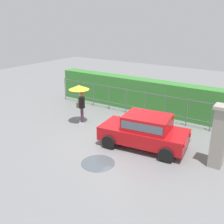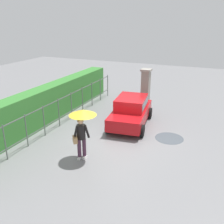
# 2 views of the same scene
# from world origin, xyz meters

# --- Properties ---
(ground_plane) EXTENTS (40.00, 40.00, 0.00)m
(ground_plane) POSITION_xyz_m (0.00, 0.00, 0.00)
(ground_plane) COLOR slate
(car) EXTENTS (3.89, 2.23, 1.48)m
(car) POSITION_xyz_m (1.51, 0.07, 0.80)
(car) COLOR #B71116
(car) RESTS_ON ground
(pedestrian) EXTENTS (1.06, 1.06, 2.10)m
(pedestrian) POSITION_xyz_m (-2.54, 0.62, 1.60)
(pedestrian) COLOR #47283D
(pedestrian) RESTS_ON ground
(gate_pillar) EXTENTS (0.60, 0.60, 2.42)m
(gate_pillar) POSITION_xyz_m (4.47, 0.17, 1.24)
(gate_pillar) COLOR gray
(gate_pillar) RESTS_ON ground
(fence_section) EXTENTS (12.15, 0.05, 1.50)m
(fence_section) POSITION_xyz_m (-0.19, 3.36, 0.83)
(fence_section) COLOR #59605B
(fence_section) RESTS_ON ground
(hedge_row) EXTENTS (13.10, 0.90, 1.90)m
(hedge_row) POSITION_xyz_m (-0.19, 4.39, 0.95)
(hedge_row) COLOR #387F33
(hedge_row) RESTS_ON ground
(puddle_near) EXTENTS (1.32, 1.32, 0.00)m
(puddle_near) POSITION_xyz_m (0.66, -2.17, 0.00)
(puddle_near) COLOR #4C545B
(puddle_near) RESTS_ON ground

